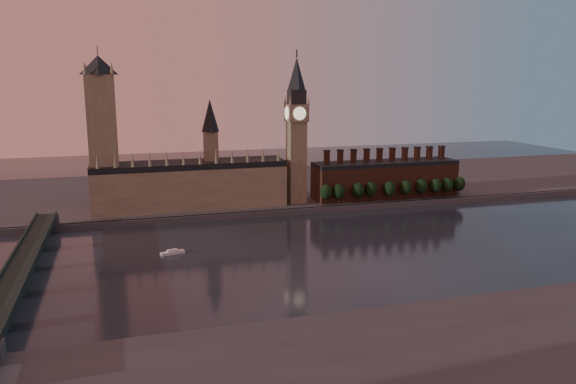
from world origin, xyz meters
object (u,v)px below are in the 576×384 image
object	(u,v)px
big_ben	(297,129)
westminster_bridge	(21,269)
victoria_tower	(102,130)
river_boat	(173,252)

from	to	relation	value
big_ben	westminster_bridge	xyz separation A→B (m)	(-165.00, -112.70, -49.39)
big_ben	westminster_bridge	bearing A→B (deg)	-145.67
victoria_tower	big_ben	size ratio (longest dim) A/B	1.01
big_ben	river_boat	bearing A→B (deg)	-138.08
river_boat	big_ben	bearing A→B (deg)	28.99
victoria_tower	westminster_bridge	xyz separation A→B (m)	(-35.00, -117.70, -51.65)
westminster_bridge	big_ben	bearing A→B (deg)	34.33
victoria_tower	westminster_bridge	bearing A→B (deg)	-106.56
big_ben	river_boat	size ratio (longest dim) A/B	8.16
victoria_tower	westminster_bridge	size ratio (longest dim) A/B	0.54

